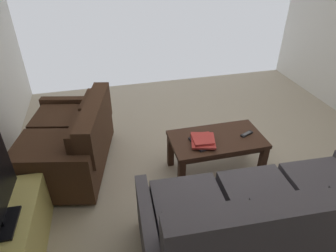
{
  "coord_description": "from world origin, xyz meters",
  "views": [
    {
      "loc": [
        1.19,
        2.42,
        2.32
      ],
      "look_at": [
        0.65,
        0.23,
        0.87
      ],
      "focal_mm": 31.47,
      "sensor_mm": 36.0,
      "label": 1
    }
  ],
  "objects_px": {
    "tv_stand": "(12,245)",
    "coffee_table": "(217,143)",
    "loveseat_near": "(70,142)",
    "tv_remote": "(247,134)",
    "book_stack": "(202,141)",
    "sofa_main": "(266,221)"
  },
  "relations": [
    {
      "from": "loveseat_near",
      "to": "tv_stand",
      "type": "xyz_separation_m",
      "value": [
        0.43,
        1.19,
        -0.12
      ]
    },
    {
      "from": "loveseat_near",
      "to": "coffee_table",
      "type": "distance_m",
      "value": 1.66
    },
    {
      "from": "loveseat_near",
      "to": "tv_remote",
      "type": "height_order",
      "value": "loveseat_near"
    },
    {
      "from": "coffee_table",
      "to": "tv_stand",
      "type": "height_order",
      "value": "tv_stand"
    },
    {
      "from": "coffee_table",
      "to": "tv_remote",
      "type": "xyz_separation_m",
      "value": [
        -0.34,
        0.02,
        0.09
      ]
    },
    {
      "from": "loveseat_near",
      "to": "book_stack",
      "type": "distance_m",
      "value": 1.5
    },
    {
      "from": "sofa_main",
      "to": "book_stack",
      "type": "relative_size",
      "value": 5.92
    },
    {
      "from": "sofa_main",
      "to": "tv_remote",
      "type": "bearing_deg",
      "value": -107.8
    },
    {
      "from": "coffee_table",
      "to": "loveseat_near",
      "type": "bearing_deg",
      "value": -16.64
    },
    {
      "from": "loveseat_near",
      "to": "tv_stand",
      "type": "relative_size",
      "value": 1.29
    },
    {
      "from": "loveseat_near",
      "to": "tv_stand",
      "type": "distance_m",
      "value": 1.27
    },
    {
      "from": "tv_remote",
      "to": "book_stack",
      "type": "bearing_deg",
      "value": 3.81
    },
    {
      "from": "loveseat_near",
      "to": "tv_stand",
      "type": "bearing_deg",
      "value": 69.91
    },
    {
      "from": "tv_stand",
      "to": "coffee_table",
      "type": "bearing_deg",
      "value": -160.65
    },
    {
      "from": "coffee_table",
      "to": "book_stack",
      "type": "xyz_separation_m",
      "value": [
        0.19,
        0.06,
        0.11
      ]
    },
    {
      "from": "loveseat_near",
      "to": "coffee_table",
      "type": "relative_size",
      "value": 1.45
    },
    {
      "from": "coffee_table",
      "to": "book_stack",
      "type": "relative_size",
      "value": 2.95
    },
    {
      "from": "tv_stand",
      "to": "tv_remote",
      "type": "bearing_deg",
      "value": -163.73
    },
    {
      "from": "loveseat_near",
      "to": "sofa_main",
      "type": "bearing_deg",
      "value": 135.6
    },
    {
      "from": "loveseat_near",
      "to": "tv_stand",
      "type": "height_order",
      "value": "loveseat_near"
    },
    {
      "from": "tv_remote",
      "to": "tv_stand",
      "type": "bearing_deg",
      "value": 16.27
    },
    {
      "from": "book_stack",
      "to": "coffee_table",
      "type": "bearing_deg",
      "value": -163.96
    }
  ]
}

